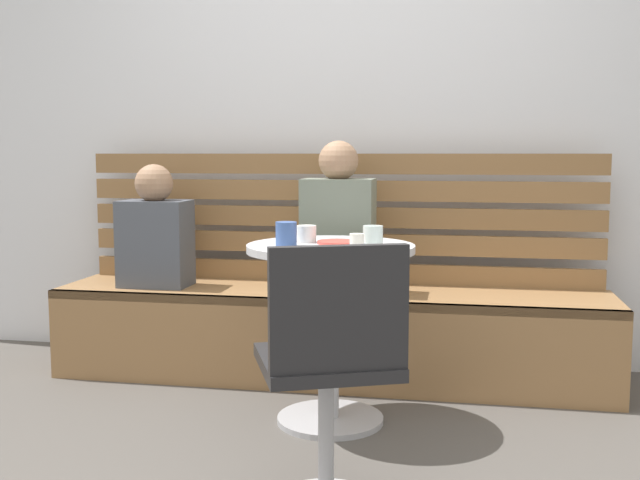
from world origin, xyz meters
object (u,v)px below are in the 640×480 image
cup_espresso_small (357,241)px  plate_small (338,242)px  white_chair (331,369)px  cup_glass_short (373,236)px  cup_ceramic_white (306,234)px  cafe_table (331,299)px  person_child_left (155,233)px  person_adult (338,225)px  booth_bench (329,334)px  cup_mug_blue (286,234)px  phone_on_table (305,249)px

cup_espresso_small → plate_small: (-0.09, 0.11, -0.02)m
white_chair → cup_espresso_small: bearing=92.0°
cup_glass_short → cup_ceramic_white: (-0.28, 0.06, -0.01)m
cafe_table → person_child_left: 1.16m
cafe_table → person_adult: size_ratio=1.02×
cup_espresso_small → plate_small: cup_espresso_small is taller
person_adult → cup_espresso_small: size_ratio=12.96×
white_chair → cup_glass_short: white_chair is taller
booth_bench → plate_small: plate_small is taller
cup_mug_blue → phone_on_table: bearing=-49.0°
cafe_table → plate_small: bearing=49.8°
plate_small → person_adult: bearing=99.2°
booth_bench → phone_on_table: bearing=-86.7°
cafe_table → cup_espresso_small: 0.29m
white_chair → person_adult: person_adult is taller
cup_espresso_small → cup_glass_short: bearing=53.6°
person_adult → cup_mug_blue: 0.65m
plate_small → cup_ceramic_white: bearing=168.5°
cup_mug_blue → cup_glass_short: 0.35m
person_child_left → plate_small: (1.02, -0.53, 0.04)m
white_chair → person_child_left: bearing=129.5°
plate_small → phone_on_table: bearing=-113.0°
person_child_left → cup_ceramic_white: person_child_left is taller
cup_mug_blue → cup_espresso_small: 0.29m
cup_espresso_small → phone_on_table: 0.21m
cafe_table → cup_mug_blue: size_ratio=7.79×
phone_on_table → white_chair: bearing=169.6°
white_chair → cup_mug_blue: 0.87m
white_chair → cup_glass_short: (0.03, 0.80, 0.32)m
booth_bench → cafe_table: size_ratio=3.65×
cafe_table → cup_ceramic_white: (-0.11, 0.06, 0.26)m
white_chair → cup_espresso_small: 0.79m
cup_glass_short → cup_espresso_small: bearing=-126.4°
plate_small → booth_bench: bearing=103.4°
cup_mug_blue → cup_glass_short: (0.34, 0.06, -0.01)m
cafe_table → cup_ceramic_white: cup_ceramic_white is taller
cup_glass_short → phone_on_table: (-0.24, -0.18, -0.04)m
phone_on_table → cup_espresso_small: bearing=-88.8°
cafe_table → plate_small: (0.03, 0.03, 0.23)m
person_child_left → cup_ceramic_white: bearing=-30.0°
white_chair → cup_mug_blue: bearing=112.7°
person_adult → cup_ceramic_white: 0.51m
white_chair → plate_small: (-0.12, 0.84, 0.28)m
booth_bench → cup_ceramic_white: cup_ceramic_white is taller
cup_espresso_small → plate_small: size_ratio=0.33×
cafe_table → phone_on_table: bearing=-109.6°
booth_bench → person_child_left: person_child_left is taller
cafe_table → phone_on_table: size_ratio=5.29×
cafe_table → plate_small: size_ratio=4.35×
person_adult → person_child_left: bearing=-179.7°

